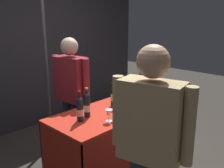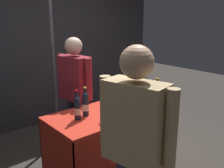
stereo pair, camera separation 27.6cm
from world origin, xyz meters
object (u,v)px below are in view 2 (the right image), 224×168
wine_glass_mid (106,112)px  taster_foreground_right (135,139)px  display_bottle_0 (115,93)px  wine_glass_near_taster (146,94)px  wine_glass_near_vendor (114,108)px  vendor_presenter (75,88)px  booth_signpost (52,44)px  tasting_table (112,131)px  featured_wine_bottle (77,107)px

wine_glass_mid → taster_foreground_right: taster_foreground_right is taller
display_bottle_0 → wine_glass_mid: display_bottle_0 is taller
wine_glass_mid → wine_glass_near_taster: (0.78, 0.17, -0.00)m
wine_glass_near_vendor → vendor_presenter: vendor_presenter is taller
display_bottle_0 → booth_signpost: size_ratio=0.15×
wine_glass_near_taster → taster_foreground_right: size_ratio=0.08×
tasting_table → booth_signpost: (-0.10, 1.12, 0.90)m
tasting_table → wine_glass_near_vendor: (-0.14, -0.20, 0.37)m
tasting_table → display_bottle_0: (0.11, 0.08, 0.41)m
display_bottle_0 → taster_foreground_right: taster_foreground_right is taller
tasting_table → display_bottle_0: bearing=34.2°
wine_glass_near_vendor → vendor_presenter: size_ratio=0.10×
wine_glass_near_taster → wine_glass_mid: bearing=-167.4°
wine_glass_near_taster → taster_foreground_right: bearing=-141.0°
wine_glass_near_taster → vendor_presenter: bearing=132.9°
taster_foreground_right → tasting_table: bearing=-43.4°
display_bottle_0 → taster_foreground_right: size_ratio=0.22×
wine_glass_near_vendor → taster_foreground_right: taster_foreground_right is taller
tasting_table → taster_foreground_right: (-0.56, -0.91, 0.45)m
wine_glass_near_vendor → wine_glass_mid: wine_glass_near_vendor is taller
display_bottle_0 → wine_glass_near_vendor: bearing=-132.4°
wine_glass_mid → taster_foreground_right: 0.79m
wine_glass_mid → booth_signpost: size_ratio=0.05×
wine_glass_near_taster → booth_signpost: (-0.64, 1.14, 0.55)m
tasting_table → wine_glass_mid: size_ratio=11.62×
taster_foreground_right → booth_signpost: bearing=-24.4°
featured_wine_bottle → wine_glass_near_taster: (0.97, -0.04, -0.04)m
tasting_table → taster_foreground_right: size_ratio=0.88×
wine_glass_near_taster → wine_glass_near_vendor: bearing=-164.8°
booth_signpost → tasting_table: bearing=-84.8°
tasting_table → wine_glass_mid: 0.47m
featured_wine_bottle → wine_glass_near_vendor: featured_wine_bottle is taller
wine_glass_mid → taster_foreground_right: bearing=-114.1°
vendor_presenter → booth_signpost: (-0.03, 0.49, 0.50)m
tasting_table → featured_wine_bottle: bearing=176.9°
wine_glass_near_taster → display_bottle_0: bearing=167.2°
wine_glass_mid → tasting_table: bearing=38.3°
wine_glass_near_taster → vendor_presenter: (-0.61, 0.65, 0.05)m
featured_wine_bottle → taster_foreground_right: size_ratio=0.19×
wine_glass_near_taster → taster_foreground_right: 1.42m
wine_glass_near_vendor → taster_foreground_right: 0.83m
tasting_table → wine_glass_near_vendor: bearing=-125.1°
booth_signpost → featured_wine_bottle: bearing=-106.9°
vendor_presenter → wine_glass_mid: bearing=-19.3°
display_bottle_0 → tasting_table: bearing=-145.8°
wine_glass_near_vendor → booth_signpost: size_ratio=0.07×
booth_signpost → vendor_presenter: bearing=-86.7°
wine_glass_near_vendor → booth_signpost: 1.43m
wine_glass_near_taster → featured_wine_bottle: bearing=177.5°
featured_wine_bottle → booth_signpost: size_ratio=0.13×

